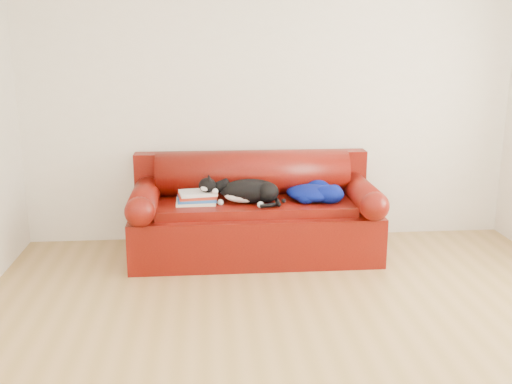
# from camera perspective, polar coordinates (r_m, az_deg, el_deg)

# --- Properties ---
(ground) EXTENTS (4.50, 4.50, 0.00)m
(ground) POSITION_cam_1_polar(r_m,az_deg,el_deg) (3.96, 4.48, -13.36)
(ground) COLOR olive
(ground) RESTS_ON ground
(room_shell) EXTENTS (4.52, 4.02, 2.61)m
(room_shell) POSITION_cam_1_polar(r_m,az_deg,el_deg) (3.55, 6.97, 11.47)
(room_shell) COLOR beige
(room_shell) RESTS_ON ground
(sofa_base) EXTENTS (2.10, 0.90, 0.50)m
(sofa_base) POSITION_cam_1_polar(r_m,az_deg,el_deg) (5.22, -0.13, -3.51)
(sofa_base) COLOR #3B0205
(sofa_base) RESTS_ON ground
(sofa_back) EXTENTS (2.10, 1.01, 0.88)m
(sofa_back) POSITION_cam_1_polar(r_m,az_deg,el_deg) (5.37, -0.35, 0.37)
(sofa_back) COLOR #3B0205
(sofa_back) RESTS_ON ground
(book_stack) EXTENTS (0.34, 0.28, 0.10)m
(book_stack) POSITION_cam_1_polar(r_m,az_deg,el_deg) (5.05, -5.66, -0.52)
(book_stack) COLOR beige
(book_stack) RESTS_ON sofa_base
(cat) EXTENTS (0.66, 0.45, 0.25)m
(cat) POSITION_cam_1_polar(r_m,az_deg,el_deg) (5.02, -0.73, 0.04)
(cat) COLOR black
(cat) RESTS_ON sofa_base
(blanket) EXTENTS (0.53, 0.50, 0.16)m
(blanket) POSITION_cam_1_polar(r_m,az_deg,el_deg) (5.15, 5.53, -0.01)
(blanket) COLOR #020F49
(blanket) RESTS_ON sofa_base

